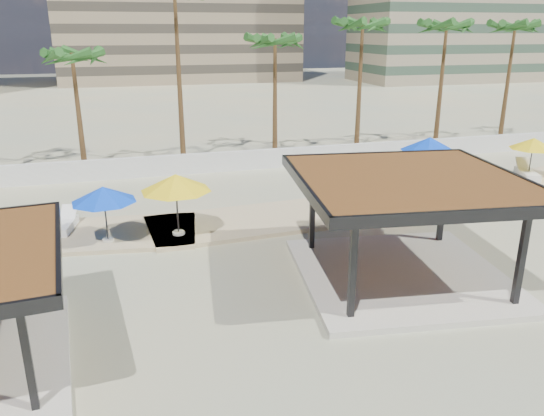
{
  "coord_description": "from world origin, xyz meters",
  "views": [
    {
      "loc": [
        -6.77,
        -14.74,
        8.13
      ],
      "look_at": [
        -1.22,
        4.48,
        1.4
      ],
      "focal_mm": 35.0,
      "sensor_mm": 36.0,
      "label": 1
    }
  ],
  "objects": [
    {
      "name": "lounger_b",
      "position": [
        2.7,
        6.21,
        0.39
      ],
      "size": [
        1.24,
        2.44,
        0.88
      ],
      "rotation": [
        0.0,
        0.0,
        1.79
      ],
      "color": "white",
      "rests_on": "promenade"
    },
    {
      "name": "ground",
      "position": [
        0.0,
        0.0,
        0.0
      ],
      "size": [
        200.0,
        200.0,
        0.0
      ],
      "primitive_type": "plane",
      "color": "tan",
      "rests_on": "ground"
    },
    {
      "name": "palm_g",
      "position": [
        15.0,
        18.2,
        8.04
      ],
      "size": [
        3.0,
        3.0,
        9.2
      ],
      "color": "brown",
      "rests_on": "ground"
    },
    {
      "name": "lounger_c",
      "position": [
        5.6,
        6.64,
        0.36
      ],
      "size": [
        0.63,
        1.92,
        0.73
      ],
      "rotation": [
        0.0,
        0.0,
        1.57
      ],
      "color": "white",
      "rests_on": "promenade"
    },
    {
      "name": "umbrella_f",
      "position": [
        -7.61,
        5.8,
        2.12
      ],
      "size": [
        3.15,
        3.15,
        2.26
      ],
      "rotation": [
        0.0,
        0.0,
        -0.29
      ],
      "color": "beige",
      "rests_on": "promenade"
    },
    {
      "name": "palm_c",
      "position": [
        -9.0,
        18.1,
        6.51
      ],
      "size": [
        3.0,
        3.0,
        7.58
      ],
      "color": "brown",
      "rests_on": "ground"
    },
    {
      "name": "promenade",
      "position": [
        2.0,
        7.67,
        0.06
      ],
      "size": [
        44.45,
        7.97,
        0.24
      ],
      "color": "#C6B284",
      "rests_on": "ground"
    },
    {
      "name": "umbrella_e",
      "position": [
        15.33,
        9.2,
        2.12
      ],
      "size": [
        2.8,
        2.8,
        2.26
      ],
      "rotation": [
        0.0,
        0.0,
        -0.11
      ],
      "color": "beige",
      "rests_on": "promenade"
    },
    {
      "name": "boundary_wall",
      "position": [
        0.0,
        16.0,
        0.6
      ],
      "size": [
        56.0,
        0.3,
        1.2
      ],
      "primitive_type": "cube",
      "color": "silver",
      "rests_on": "ground"
    },
    {
      "name": "lounger_d",
      "position": [
        15.25,
        9.25,
        0.4
      ],
      "size": [
        1.65,
        2.51,
        0.91
      ],
      "rotation": [
        0.0,
        0.0,
        1.16
      ],
      "color": "white",
      "rests_on": "promenade"
    },
    {
      "name": "palm_d",
      "position": [
        -3.0,
        18.9,
        9.77
      ],
      "size": [
        3.0,
        3.0,
        11.05
      ],
      "color": "brown",
      "rests_on": "ground"
    },
    {
      "name": "pavilion_central",
      "position": [
        2.14,
        -0.0,
        2.18
      ],
      "size": [
        8.07,
        8.07,
        3.65
      ],
      "rotation": [
        0.0,
        0.0,
        -0.13
      ],
      "color": "beige",
      "rests_on": "ground"
    },
    {
      "name": "umbrella_d",
      "position": [
        8.72,
        9.2,
        2.47
      ],
      "size": [
        3.47,
        3.47,
        2.66
      ],
      "rotation": [
        0.0,
        0.0,
        0.18
      ],
      "color": "beige",
      "rests_on": "promenade"
    },
    {
      "name": "palm_e",
      "position": [
        3.0,
        18.4,
        7.19
      ],
      "size": [
        3.0,
        3.0,
        8.3
      ],
      "color": "brown",
      "rests_on": "ground"
    },
    {
      "name": "palm_f",
      "position": [
        9.0,
        18.6,
        8.11
      ],
      "size": [
        3.0,
        3.0,
        9.28
      ],
      "color": "brown",
      "rests_on": "ground"
    },
    {
      "name": "lounger_a",
      "position": [
        -9.35,
        7.71,
        0.37
      ],
      "size": [
        1.04,
        2.15,
        0.78
      ],
      "rotation": [
        0.0,
        0.0,
        1.38
      ],
      "color": "white",
      "rests_on": "promenade"
    },
    {
      "name": "palm_h",
      "position": [
        21.0,
        18.8,
        8.04
      ],
      "size": [
        3.0,
        3.0,
        9.19
      ],
      "color": "brown",
      "rests_on": "ground"
    },
    {
      "name": "umbrella_b",
      "position": [
        -4.83,
        5.8,
        2.37
      ],
      "size": [
        3.62,
        3.62,
        2.55
      ],
      "rotation": [
        0.0,
        0.0,
        -0.32
      ],
      "color": "beige",
      "rests_on": "promenade"
    },
    {
      "name": "umbrella_c",
      "position": [
        5.12,
        5.8,
        2.18
      ],
      "size": [
        3.01,
        3.01,
        2.33
      ],
      "rotation": [
        0.0,
        0.0,
        0.17
      ],
      "color": "beige",
      "rests_on": "promenade"
    }
  ]
}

